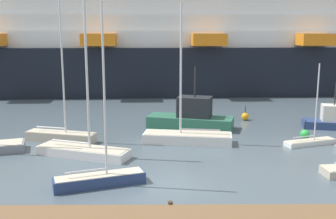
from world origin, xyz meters
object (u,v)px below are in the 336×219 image
object	(u,v)px
sailboat_5	(311,141)
channel_buoy_2	(305,134)
sailboat_4	(83,149)
cruise_ship	(244,50)
sailboat_0	(187,136)
sailboat_2	(61,134)
fishing_boat_1	(192,117)
channel_buoy_1	(245,116)
sailboat_6	(100,177)
fishing_boat_0	(335,120)

from	to	relation	value
sailboat_5	channel_buoy_2	xyz separation A→B (m)	(0.16, 1.76, 0.08)
sailboat_4	cruise_ship	world-z (taller)	cruise_ship
sailboat_0	sailboat_2	distance (m)	10.25
fishing_boat_1	channel_buoy_1	xyz separation A→B (m)	(5.63, 3.32, -0.66)
sailboat_0	cruise_ship	size ratio (longest dim) A/B	0.09
channel_buoy_2	sailboat_6	bearing A→B (deg)	-146.47
sailboat_4	channel_buoy_1	bearing A→B (deg)	59.70
sailboat_2	sailboat_0	bearing A→B (deg)	11.92
sailboat_5	fishing_boat_0	world-z (taller)	sailboat_5
fishing_boat_1	channel_buoy_2	size ratio (longest dim) A/B	5.07
fishing_boat_0	channel_buoy_1	size ratio (longest dim) A/B	4.31
sailboat_5	sailboat_6	size ratio (longest dim) A/B	0.62
fishing_boat_1	cruise_ship	bearing A→B (deg)	84.84
sailboat_0	channel_buoy_1	distance (m)	10.46
sailboat_0	fishing_boat_0	xyz separation A→B (m)	(13.91, 4.78, 0.21)
sailboat_5	cruise_ship	bearing A→B (deg)	69.75
sailboat_4	channel_buoy_2	xyz separation A→B (m)	(17.48, 4.59, -0.12)
sailboat_5	fishing_boat_0	bearing A→B (deg)	33.10
sailboat_5	sailboat_6	xyz separation A→B (m)	(-15.23, -8.44, 0.21)
sailboat_0	sailboat_5	xyz separation A→B (m)	(9.70, -0.61, -0.23)
sailboat_6	sailboat_4	bearing A→B (deg)	90.72
sailboat_5	channel_buoy_2	distance (m)	1.77
sailboat_4	channel_buoy_2	distance (m)	18.07
channel_buoy_1	channel_buoy_2	world-z (taller)	channel_buoy_2
channel_buoy_2	fishing_boat_1	bearing A→B (deg)	157.10
channel_buoy_2	sailboat_5	bearing A→B (deg)	-95.09
channel_buoy_2	cruise_ship	world-z (taller)	cruise_ship
sailboat_4	fishing_boat_1	size ratio (longest dim) A/B	1.34
sailboat_6	channel_buoy_1	size ratio (longest dim) A/B	7.20
sailboat_2	sailboat_4	distance (m)	4.74
sailboat_4	sailboat_5	xyz separation A→B (m)	(17.32, 2.83, -0.20)
fishing_boat_1	sailboat_0	bearing A→B (deg)	-82.32
sailboat_0	sailboat_6	distance (m)	10.61
sailboat_4	fishing_boat_0	bearing A→B (deg)	40.39
sailboat_5	fishing_boat_1	bearing A→B (deg)	129.12
sailboat_0	fishing_boat_0	size ratio (longest dim) A/B	1.77
sailboat_0	sailboat_6	bearing A→B (deg)	66.46
sailboat_2	channel_buoy_2	distance (m)	20.10
sailboat_0	fishing_boat_1	bearing A→B (deg)	-89.82
sailboat_2	fishing_boat_0	xyz separation A→B (m)	(24.15, 4.27, 0.18)
sailboat_2	channel_buoy_1	xyz separation A→B (m)	(16.55, 7.83, -0.20)
sailboat_2	sailboat_4	bearing A→B (deg)	-41.80
sailboat_4	fishing_boat_1	world-z (taller)	sailboat_4
sailboat_0	fishing_boat_1	distance (m)	5.09
sailboat_2	sailboat_4	world-z (taller)	sailboat_2
sailboat_4	channel_buoy_1	distance (m)	18.25
sailboat_2	cruise_ship	xyz separation A→B (m)	(20.69, 30.54, 5.56)
channel_buoy_1	cruise_ship	size ratio (longest dim) A/B	0.01
sailboat_0	sailboat_5	size ratio (longest dim) A/B	1.71
channel_buoy_1	cruise_ship	world-z (taller)	cruise_ship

